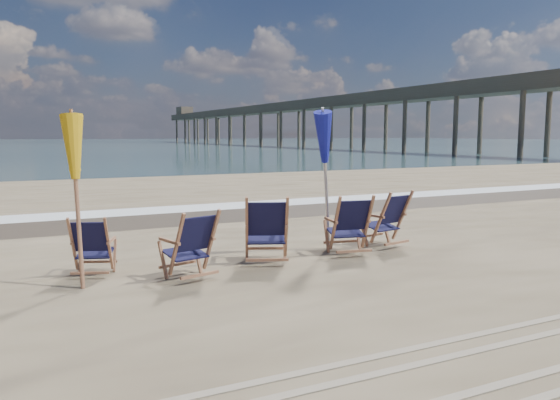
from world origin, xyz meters
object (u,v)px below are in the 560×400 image
(beach_chair_0, at_px, (109,246))
(beach_chair_4, at_px, (403,218))
(beach_chair_2, at_px, (286,230))
(umbrella_yellow, at_px, (75,156))
(beach_chair_3, at_px, (368,225))
(umbrella_blue, at_px, (327,140))
(beach_chair_1, at_px, (212,243))
(fishing_pier, at_px, (296,118))

(beach_chair_0, relative_size, beach_chair_4, 0.86)
(beach_chair_2, xyz_separation_m, umbrella_yellow, (-3.00, 0.15, 1.19))
(beach_chair_3, bearing_deg, umbrella_yellow, 9.57)
(beach_chair_2, distance_m, umbrella_blue, 1.78)
(umbrella_yellow, bearing_deg, beach_chair_1, -11.34)
(beach_chair_1, xyz_separation_m, fishing_pier, (39.60, 72.88, 4.15))
(beach_chair_3, height_order, beach_chair_4, beach_chair_3)
(beach_chair_0, height_order, fishing_pier, fishing_pier)
(beach_chair_0, relative_size, umbrella_yellow, 0.39)
(beach_chair_2, distance_m, beach_chair_4, 2.59)
(beach_chair_1, xyz_separation_m, umbrella_blue, (2.29, 0.70, 1.42))
(beach_chair_4, height_order, fishing_pier, fishing_pier)
(beach_chair_4, distance_m, umbrella_blue, 2.09)
(beach_chair_2, height_order, fishing_pier, fishing_pier)
(umbrella_yellow, relative_size, umbrella_blue, 0.92)
(umbrella_yellow, bearing_deg, beach_chair_4, 2.54)
(beach_chair_3, bearing_deg, beach_chair_2, 12.09)
(beach_chair_2, distance_m, umbrella_yellow, 3.23)
(beach_chair_0, height_order, beach_chair_2, beach_chair_2)
(beach_chair_1, bearing_deg, umbrella_blue, -177.18)
(beach_chair_2, relative_size, beach_chair_3, 1.06)
(beach_chair_1, distance_m, fishing_pier, 83.04)
(beach_chair_3, bearing_deg, fishing_pier, -105.68)
(beach_chair_0, distance_m, beach_chair_4, 5.14)
(umbrella_yellow, bearing_deg, beach_chair_2, -2.89)
(beach_chair_2, relative_size, fishing_pier, 0.01)
(beach_chair_1, distance_m, beach_chair_2, 1.29)
(beach_chair_3, relative_size, fishing_pier, 0.01)
(beach_chair_0, xyz_separation_m, umbrella_yellow, (-0.42, -0.30, 1.29))
(fishing_pier, bearing_deg, beach_chair_0, -119.52)
(umbrella_blue, bearing_deg, beach_chair_1, -162.94)
(umbrella_blue, bearing_deg, beach_chair_2, -153.29)
(fishing_pier, bearing_deg, beach_chair_3, -116.85)
(beach_chair_2, relative_size, beach_chair_4, 1.06)
(beach_chair_1, distance_m, beach_chair_3, 2.82)
(beach_chair_2, bearing_deg, beach_chair_4, -148.87)
(beach_chair_0, relative_size, beach_chair_3, 0.85)
(beach_chair_0, bearing_deg, umbrella_blue, -157.92)
(umbrella_yellow, bearing_deg, beach_chair_3, -1.61)
(umbrella_yellow, height_order, fishing_pier, fishing_pier)
(fishing_pier, bearing_deg, beach_chair_2, -117.80)
(beach_chair_3, xyz_separation_m, umbrella_yellow, (-4.53, 0.13, 1.22))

